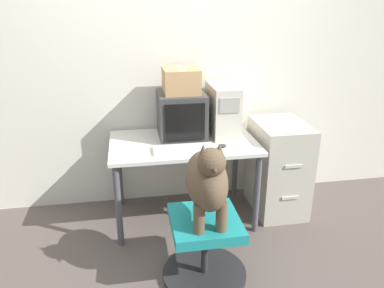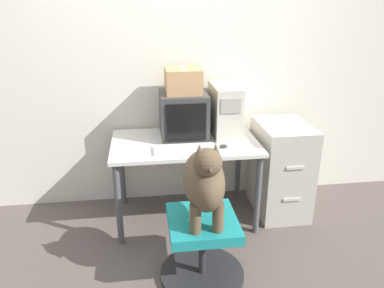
{
  "view_description": "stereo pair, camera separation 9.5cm",
  "coord_description": "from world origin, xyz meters",
  "px_view_note": "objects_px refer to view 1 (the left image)",
  "views": [
    {
      "loc": [
        -0.42,
        -2.49,
        1.83
      ],
      "look_at": [
        0.02,
        0.03,
        0.83
      ],
      "focal_mm": 35.0,
      "sensor_mm": 36.0,
      "label": 1
    },
    {
      "loc": [
        -0.33,
        -2.51,
        1.83
      ],
      "look_at": [
        0.02,
        0.03,
        0.83
      ],
      "focal_mm": 35.0,
      "sensor_mm": 36.0,
      "label": 2
    }
  ],
  "objects_px": {
    "crt_monitor": "(181,115)",
    "dog": "(207,180)",
    "pc_tower": "(222,110)",
    "office_chair": "(205,248)",
    "filing_cabinet": "(278,167)",
    "cardboard_box": "(181,81)",
    "keyboard": "(184,149)"
  },
  "relations": [
    {
      "from": "cardboard_box",
      "to": "crt_monitor",
      "type": "bearing_deg",
      "value": -90.0
    },
    {
      "from": "crt_monitor",
      "to": "pc_tower",
      "type": "relative_size",
      "value": 0.93
    },
    {
      "from": "crt_monitor",
      "to": "office_chair",
      "type": "bearing_deg",
      "value": -88.75
    },
    {
      "from": "crt_monitor",
      "to": "cardboard_box",
      "type": "distance_m",
      "value": 0.29
    },
    {
      "from": "pc_tower",
      "to": "office_chair",
      "type": "distance_m",
      "value": 1.21
    },
    {
      "from": "pc_tower",
      "to": "dog",
      "type": "bearing_deg",
      "value": -109.3
    },
    {
      "from": "office_chair",
      "to": "dog",
      "type": "distance_m",
      "value": 0.54
    },
    {
      "from": "keyboard",
      "to": "office_chair",
      "type": "height_order",
      "value": "keyboard"
    },
    {
      "from": "pc_tower",
      "to": "filing_cabinet",
      "type": "distance_m",
      "value": 0.73
    },
    {
      "from": "office_chair",
      "to": "dog",
      "type": "relative_size",
      "value": 1.01
    },
    {
      "from": "keyboard",
      "to": "crt_monitor",
      "type": "bearing_deg",
      "value": 84.76
    },
    {
      "from": "dog",
      "to": "filing_cabinet",
      "type": "height_order",
      "value": "dog"
    },
    {
      "from": "pc_tower",
      "to": "office_chair",
      "type": "xyz_separation_m",
      "value": [
        -0.34,
        -0.92,
        -0.7
      ]
    },
    {
      "from": "office_chair",
      "to": "cardboard_box",
      "type": "height_order",
      "value": "cardboard_box"
    },
    {
      "from": "cardboard_box",
      "to": "dog",
      "type": "bearing_deg",
      "value": -88.81
    },
    {
      "from": "keyboard",
      "to": "office_chair",
      "type": "relative_size",
      "value": 0.81
    },
    {
      "from": "filing_cabinet",
      "to": "cardboard_box",
      "type": "bearing_deg",
      "value": 171.71
    },
    {
      "from": "dog",
      "to": "cardboard_box",
      "type": "relative_size",
      "value": 1.96
    },
    {
      "from": "keyboard",
      "to": "pc_tower",
      "type": "bearing_deg",
      "value": 40.63
    },
    {
      "from": "pc_tower",
      "to": "filing_cabinet",
      "type": "height_order",
      "value": "pc_tower"
    },
    {
      "from": "keyboard",
      "to": "cardboard_box",
      "type": "bearing_deg",
      "value": 84.82
    },
    {
      "from": "pc_tower",
      "to": "filing_cabinet",
      "type": "relative_size",
      "value": 0.54
    },
    {
      "from": "crt_monitor",
      "to": "pc_tower",
      "type": "xyz_separation_m",
      "value": [
        0.36,
        0.01,
        0.03
      ]
    },
    {
      "from": "crt_monitor",
      "to": "dog",
      "type": "relative_size",
      "value": 0.71
    },
    {
      "from": "office_chair",
      "to": "cardboard_box",
      "type": "relative_size",
      "value": 1.97
    },
    {
      "from": "dog",
      "to": "filing_cabinet",
      "type": "bearing_deg",
      "value": 44.96
    },
    {
      "from": "crt_monitor",
      "to": "filing_cabinet",
      "type": "xyz_separation_m",
      "value": [
        0.85,
        -0.12,
        -0.5
      ]
    },
    {
      "from": "office_chair",
      "to": "crt_monitor",
      "type": "bearing_deg",
      "value": 91.25
    },
    {
      "from": "keyboard",
      "to": "filing_cabinet",
      "type": "height_order",
      "value": "filing_cabinet"
    },
    {
      "from": "filing_cabinet",
      "to": "cardboard_box",
      "type": "distance_m",
      "value": 1.17
    },
    {
      "from": "dog",
      "to": "office_chair",
      "type": "bearing_deg",
      "value": 90.0
    },
    {
      "from": "office_chair",
      "to": "dog",
      "type": "bearing_deg",
      "value": -90.0
    }
  ]
}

